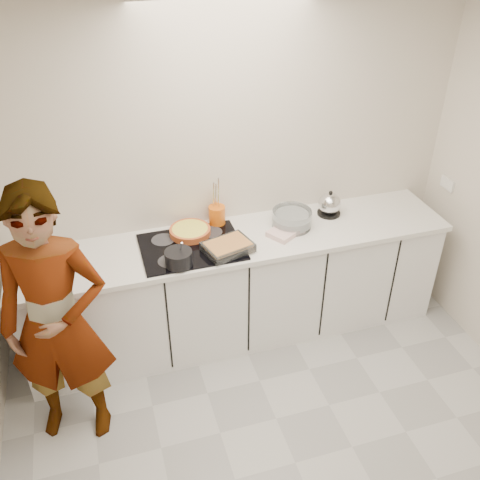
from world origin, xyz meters
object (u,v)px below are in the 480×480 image
object	(u,v)px
tart_dish	(190,231)
cook	(57,323)
hob	(191,247)
kettle	(330,204)
mixing_bowl	(292,219)
baking_dish	(228,247)
utensil_crock	(217,216)
saucepan	(179,258)

from	to	relation	value
tart_dish	cook	bearing A→B (deg)	-143.95
hob	kettle	xyz separation A→B (m)	(1.14, 0.15, 0.08)
mixing_bowl	baking_dish	bearing A→B (deg)	-160.92
kettle	utensil_crock	size ratio (longest dim) A/B	1.32
cook	saucepan	bearing A→B (deg)	36.95
baking_dish	kettle	xyz separation A→B (m)	(0.91, 0.28, 0.04)
baking_dish	cook	xyz separation A→B (m)	(-1.17, -0.41, -0.06)
mixing_bowl	cook	size ratio (longest dim) A/B	0.18
mixing_bowl	kettle	distance (m)	0.36
baking_dish	mixing_bowl	size ratio (longest dim) A/B	1.17
saucepan	baking_dish	xyz separation A→B (m)	(0.36, 0.06, -0.02)
saucepan	cook	xyz separation A→B (m)	(-0.81, -0.35, -0.07)
cook	baking_dish	bearing A→B (deg)	32.90
saucepan	kettle	world-z (taller)	kettle
tart_dish	saucepan	size ratio (longest dim) A/B	1.62
utensil_crock	mixing_bowl	bearing A→B (deg)	-20.03
tart_dish	baking_dish	bearing A→B (deg)	-54.36
baking_dish	tart_dish	bearing A→B (deg)	125.64
saucepan	baking_dish	size ratio (longest dim) A/B	0.51
tart_dish	baking_dish	distance (m)	0.36
hob	saucepan	xyz separation A→B (m)	(-0.13, -0.19, 0.06)
kettle	utensil_crock	distance (m)	0.89
tart_dish	mixing_bowl	distance (m)	0.77
cook	utensil_crock	bearing A→B (deg)	47.27
saucepan	mixing_bowl	xyz separation A→B (m)	(0.92, 0.25, -0.00)
hob	baking_dish	distance (m)	0.27
tart_dish	utensil_crock	xyz separation A→B (m)	(0.23, 0.10, 0.04)
mixing_bowl	utensil_crock	xyz separation A→B (m)	(-0.53, 0.19, 0.01)
utensil_crock	baking_dish	bearing A→B (deg)	-93.53
baking_dish	cook	size ratio (longest dim) A/B	0.21
saucepan	cook	bearing A→B (deg)	-156.61
kettle	tart_dish	bearing A→B (deg)	179.59
tart_dish	utensil_crock	distance (m)	0.25
baking_dish	kettle	distance (m)	0.95
hob	saucepan	world-z (taller)	saucepan
baking_dish	kettle	world-z (taller)	kettle
saucepan	kettle	distance (m)	1.32
utensil_crock	cook	bearing A→B (deg)	-146.29
kettle	cook	xyz separation A→B (m)	(-2.08, -0.69, -0.09)
mixing_bowl	cook	world-z (taller)	cook
baking_dish	mixing_bowl	world-z (taller)	mixing_bowl
tart_dish	utensil_crock	size ratio (longest dim) A/B	2.02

